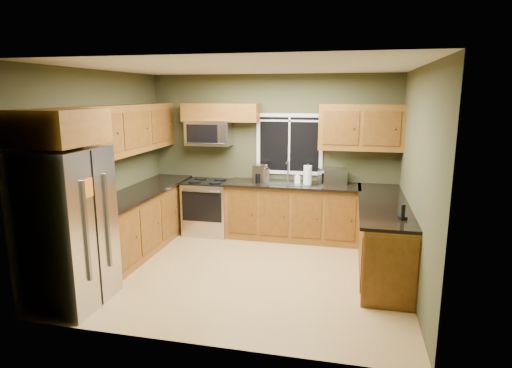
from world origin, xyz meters
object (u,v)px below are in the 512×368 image
at_px(coffee_maker, 259,174).
at_px(cordless_phone, 403,215).
at_px(range, 208,207).
at_px(microwave, 209,133).
at_px(kettle, 265,175).
at_px(soap_bottle_a, 266,173).
at_px(toaster_oven, 332,176).
at_px(soap_bottle_b, 297,178).
at_px(paper_towel_roll, 308,175).
at_px(refrigerator, 68,228).

bearing_deg(coffee_maker, cordless_phone, -40.05).
bearing_deg(coffee_maker, range, -178.57).
bearing_deg(microwave, kettle, -8.07).
bearing_deg(soap_bottle_a, kettle, -99.56).
bearing_deg(microwave, range, -89.98).
xyz_separation_m(range, toaster_oven, (2.09, 0.15, 0.60)).
height_order(soap_bottle_b, cordless_phone, soap_bottle_b).
bearing_deg(microwave, coffee_maker, -7.17).
relative_size(range, soap_bottle_a, 3.23).
height_order(soap_bottle_a, soap_bottle_b, soap_bottle_a).
bearing_deg(range, paper_towel_roll, 0.10).
bearing_deg(paper_towel_roll, toaster_oven, 20.40).
bearing_deg(cordless_phone, kettle, 139.05).
xyz_separation_m(microwave, cordless_phone, (2.99, -1.87, -0.74)).
relative_size(coffee_maker, kettle, 1.01).
bearing_deg(refrigerator, paper_towel_roll, 49.25).
bearing_deg(kettle, refrigerator, -121.43).
relative_size(kettle, soap_bottle_b, 1.55).
distance_m(kettle, soap_bottle_b, 0.53).
relative_size(soap_bottle_a, cordless_phone, 1.63).
relative_size(toaster_oven, soap_bottle_a, 1.68).
bearing_deg(toaster_oven, coffee_maker, -174.01).
distance_m(range, toaster_oven, 2.18).
relative_size(range, kettle, 3.30).
xyz_separation_m(paper_towel_roll, cordless_phone, (1.29, -1.74, -0.10)).
xyz_separation_m(kettle, cordless_phone, (1.99, -1.73, -0.08)).
bearing_deg(toaster_oven, soap_bottle_a, -175.35).
bearing_deg(kettle, microwave, 171.93).
distance_m(refrigerator, kettle, 3.24).
bearing_deg(range, soap_bottle_b, 1.88).
height_order(kettle, cordless_phone, kettle).
height_order(microwave, coffee_maker, microwave).
bearing_deg(soap_bottle_b, paper_towel_roll, -15.49).
height_order(refrigerator, microwave, microwave).
relative_size(range, paper_towel_roll, 2.76).
xyz_separation_m(toaster_oven, kettle, (-1.09, -0.15, 0.01)).
relative_size(coffee_maker, cordless_phone, 1.62).
height_order(refrigerator, toaster_oven, refrigerator).
height_order(microwave, paper_towel_roll, microwave).
xyz_separation_m(toaster_oven, paper_towel_roll, (-0.39, -0.14, 0.03)).
relative_size(paper_towel_roll, soap_bottle_b, 1.85).
bearing_deg(coffee_maker, soap_bottle_a, 18.65).
height_order(coffee_maker, soap_bottle_b, coffee_maker).
xyz_separation_m(range, cordless_phone, (2.99, -1.73, 0.52)).
bearing_deg(refrigerator, coffee_maker, 60.32).
height_order(coffee_maker, cordless_phone, coffee_maker).
xyz_separation_m(soap_bottle_b, cordless_phone, (1.46, -1.78, -0.04)).
bearing_deg(soap_bottle_b, refrigerator, -128.20).
bearing_deg(microwave, soap_bottle_b, -3.22).
distance_m(refrigerator, paper_towel_roll, 3.67).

